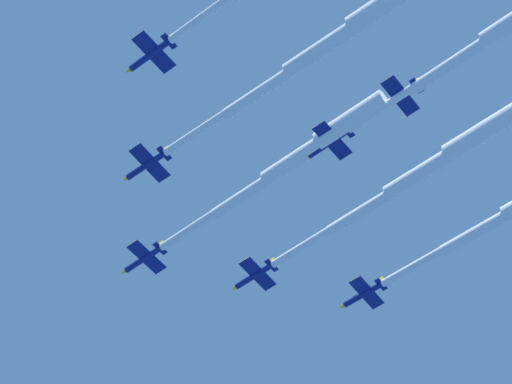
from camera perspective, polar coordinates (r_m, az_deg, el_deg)
The scene contains 3 objects.
jet_lead at distance 195.40m, azimuth 2.07°, elevation 1.75°, with size 28.51×55.63×3.78m.
jet_port_inner at distance 184.58m, azimuth 3.56°, elevation 7.49°, with size 29.09×59.82×3.73m.
jet_starboard_inner at distance 198.92m, azimuth 8.53°, elevation 1.06°, with size 29.62×58.67×3.74m.
Camera 1 is at (-103.25, -25.07, -6.87)m, focal length 78.00 mm.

